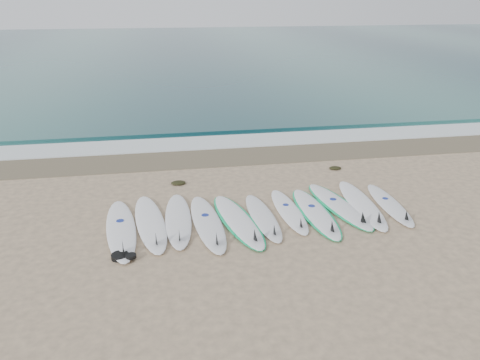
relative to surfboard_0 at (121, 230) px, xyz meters
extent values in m
plane|color=tan|center=(2.96, 0.23, -0.06)|extent=(120.00, 120.00, 0.00)
cube|color=#1E5253|center=(2.96, 32.73, -0.05)|extent=(120.00, 55.00, 0.03)
cube|color=brown|center=(2.96, 4.33, -0.06)|extent=(120.00, 1.80, 0.01)
cube|color=silver|center=(2.96, 5.73, -0.04)|extent=(120.00, 1.40, 0.04)
cube|color=#1E5253|center=(2.96, 7.23, -0.01)|extent=(120.00, 1.00, 0.10)
ellipsoid|color=white|center=(-0.01, 0.08, -0.01)|extent=(0.89, 2.87, 0.09)
cone|color=black|center=(0.10, -0.94, 0.15)|extent=(0.27, 0.32, 0.30)
cylinder|color=navy|center=(-0.04, 0.35, 0.03)|extent=(0.18, 0.18, 0.01)
ellipsoid|color=white|center=(0.58, 0.27, -0.01)|extent=(0.91, 2.84, 0.09)
cone|color=black|center=(0.70, -0.74, 0.15)|extent=(0.27, 0.32, 0.30)
ellipsoid|color=white|center=(1.16, 0.32, -0.02)|extent=(0.61, 2.66, 0.09)
cone|color=black|center=(1.14, -0.65, 0.14)|extent=(0.23, 0.29, 0.28)
ellipsoid|color=white|center=(1.76, 0.06, -0.02)|extent=(0.77, 2.77, 0.09)
cone|color=black|center=(1.83, -0.94, 0.14)|extent=(0.25, 0.31, 0.29)
cylinder|color=navy|center=(1.74, 0.33, 0.03)|extent=(0.17, 0.17, 0.01)
ellipsoid|color=white|center=(2.40, 0.05, -0.02)|extent=(1.01, 2.76, 0.09)
ellipsoid|color=#08BA68|center=(2.40, 0.05, -0.02)|extent=(1.11, 2.79, 0.06)
cone|color=black|center=(2.57, -0.92, 0.14)|extent=(0.27, 0.32, 0.29)
ellipsoid|color=silver|center=(2.96, 0.14, -0.02)|extent=(0.61, 2.40, 0.08)
cone|color=black|center=(3.00, -0.73, 0.12)|extent=(0.21, 0.26, 0.25)
ellipsoid|color=white|center=(3.59, 0.33, -0.02)|extent=(0.54, 2.36, 0.08)
cone|color=black|center=(3.60, -0.52, 0.12)|extent=(0.20, 0.25, 0.25)
cylinder|color=navy|center=(3.58, 0.56, 0.02)|extent=(0.14, 0.14, 0.01)
ellipsoid|color=white|center=(4.14, 0.13, -0.02)|extent=(0.60, 2.63, 0.08)
ellipsoid|color=#08BA68|center=(4.14, 0.13, -0.02)|extent=(0.70, 2.65, 0.06)
cone|color=black|center=(4.16, -0.82, 0.14)|extent=(0.23, 0.28, 0.28)
cylinder|color=navy|center=(4.13, 0.39, 0.03)|extent=(0.15, 0.15, 0.01)
ellipsoid|color=white|center=(4.77, 0.40, -0.02)|extent=(0.96, 2.71, 0.09)
ellipsoid|color=#08BA68|center=(4.77, 0.40, -0.02)|extent=(1.05, 2.74, 0.06)
cone|color=black|center=(4.92, -0.56, 0.14)|extent=(0.27, 0.31, 0.28)
cylinder|color=navy|center=(4.73, 0.65, 0.03)|extent=(0.18, 0.18, 0.01)
ellipsoid|color=white|center=(5.31, 0.38, -0.01)|extent=(0.74, 2.78, 0.09)
cone|color=black|center=(5.25, -0.62, 0.15)|extent=(0.25, 0.31, 0.29)
ellipsoid|color=white|center=(5.93, 0.28, -0.02)|extent=(0.63, 2.39, 0.08)
cone|color=black|center=(5.88, -0.59, 0.12)|extent=(0.21, 0.26, 0.25)
cylinder|color=navy|center=(5.95, 0.50, 0.02)|extent=(0.14, 0.14, 0.01)
ellipsoid|color=black|center=(1.27, 2.40, -0.03)|extent=(0.37, 0.29, 0.07)
ellipsoid|color=black|center=(5.58, 2.76, -0.03)|extent=(0.33, 0.26, 0.06)
cylinder|color=black|center=(0.04, -1.00, -0.02)|extent=(0.32, 0.32, 0.08)
cylinder|color=black|center=(0.24, -1.10, 0.02)|extent=(0.20, 0.20, 0.06)
camera|label=1|loc=(0.93, -8.66, 4.44)|focal=35.00mm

